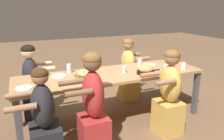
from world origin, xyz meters
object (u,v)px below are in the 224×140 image
object	(u,v)px
drinking_glass_b	(44,73)
diner_far_midright	(128,72)
skillet_bowl	(146,70)
empty_plate_d	(24,88)
cocktail_glass_blue	(184,66)
drinking_glass_a	(140,63)
diner_near_midright	(169,96)
empty_plate_c	(149,65)
diner_far_left	(32,84)
diner_near_left	(44,124)
empty_plate_a	(169,65)
drinking_glass_e	(69,69)
drinking_glass_d	(124,70)
pizza_board_main	(86,74)
diner_near_midleft	(93,109)
empty_plate_b	(59,76)
drinking_glass_c	(92,77)

from	to	relation	value
drinking_glass_b	diner_far_midright	xyz separation A→B (m)	(1.52, 0.37, -0.28)
skillet_bowl	empty_plate_d	size ratio (longest dim) A/B	1.87
cocktail_glass_blue	drinking_glass_a	distance (m)	0.68
diner_near_midright	skillet_bowl	bearing A→B (deg)	16.34
empty_plate_c	cocktail_glass_blue	world-z (taller)	cocktail_glass_blue
drinking_glass_a	drinking_glass_b	world-z (taller)	drinking_glass_a
skillet_bowl	diner_far_left	size ratio (longest dim) A/B	0.32
empty_plate_d	cocktail_glass_blue	size ratio (longest dim) A/B	1.46
empty_plate_c	empty_plate_d	size ratio (longest dim) A/B	1.05
skillet_bowl	diner_near_left	size ratio (longest dim) A/B	0.33
empty_plate_a	cocktail_glass_blue	bearing A→B (deg)	-71.74
empty_plate_d	drinking_glass_a	xyz separation A→B (m)	(1.76, 0.28, 0.06)
drinking_glass_a	cocktail_glass_blue	bearing A→B (deg)	-33.81
drinking_glass_e	diner_far_midright	xyz separation A→B (m)	(1.16, 0.35, -0.29)
empty_plate_d	drinking_glass_d	xyz separation A→B (m)	(1.38, 0.09, 0.04)
empty_plate_c	drinking_glass_d	bearing A→B (deg)	-158.63
pizza_board_main	drinking_glass_d	bearing A→B (deg)	-9.26
empty_plate_c	diner_near_left	xyz separation A→B (m)	(-1.81, -0.81, -0.26)
diner_far_midright	diner_far_left	xyz separation A→B (m)	(-1.68, 0.00, 0.01)
drinking_glass_e	diner_near_midleft	size ratio (longest dim) A/B	0.11
pizza_board_main	drinking_glass_b	size ratio (longest dim) A/B	2.76
empty_plate_d	diner_near_midright	world-z (taller)	diner_near_midright
empty_plate_a	diner_near_midleft	world-z (taller)	diner_near_midleft
drinking_glass_d	diner_far_midright	size ratio (longest dim) A/B	0.09
empty_plate_c	diner_far_midright	world-z (taller)	diner_far_midright
drinking_glass_d	empty_plate_b	bearing A→B (deg)	167.22
drinking_glass_a	diner_near_midright	xyz separation A→B (m)	(0.01, -0.77, -0.28)
drinking_glass_b	diner_near_midleft	bearing A→B (deg)	-64.20
cocktail_glass_blue	diner_far_left	bearing A→B (deg)	158.56
drinking_glass_e	diner_near_midleft	xyz separation A→B (m)	(0.06, -0.90, -0.24)
skillet_bowl	drinking_glass_a	distance (m)	0.37
drinking_glass_c	drinking_glass_d	world-z (taller)	same
empty_plate_d	diner_near_midright	xyz separation A→B (m)	(1.77, -0.49, -0.22)
cocktail_glass_blue	drinking_glass_e	size ratio (longest dim) A/B	1.01
drinking_glass_a	diner_near_left	size ratio (longest dim) A/B	0.12
empty_plate_b	empty_plate_d	bearing A→B (deg)	-146.99
empty_plate_c	diner_near_midleft	xyz separation A→B (m)	(-1.26, -0.81, -0.19)
drinking_glass_a	drinking_glass_e	world-z (taller)	drinking_glass_a
drinking_glass_d	diner_near_midleft	bearing A→B (deg)	-139.55
empty_plate_d	empty_plate_a	bearing A→B (deg)	3.73
empty_plate_d	drinking_glass_a	bearing A→B (deg)	8.98
drinking_glass_d	diner_far_midright	world-z (taller)	diner_far_midright
skillet_bowl	diner_near_midright	size ratio (longest dim) A/B	0.31
empty_plate_d	pizza_board_main	bearing A→B (deg)	12.47
drinking_glass_c	diner_far_midright	bearing A→B (deg)	40.29
empty_plate_d	diner_far_midright	bearing A→B (deg)	22.95
diner_near_left	diner_near_midleft	size ratio (longest dim) A/B	0.91
drinking_glass_b	drinking_glass_d	size ratio (longest dim) A/B	1.19
drinking_glass_d	diner_near_left	bearing A→B (deg)	-154.70
empty_plate_b	diner_near_midleft	xyz separation A→B (m)	(0.24, -0.79, -0.19)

